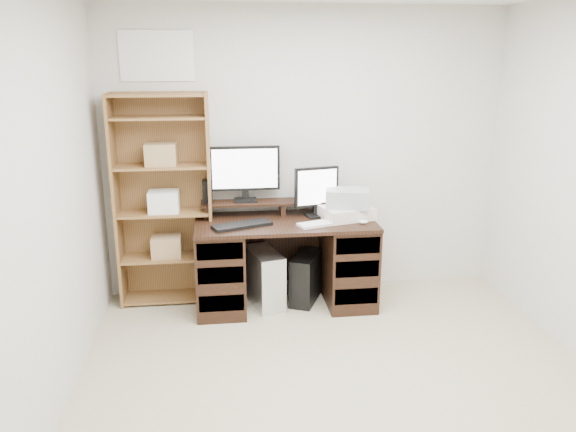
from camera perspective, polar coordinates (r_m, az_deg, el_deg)
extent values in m
cube|color=#B8AC8A|center=(3.61, 6.69, -19.61)|extent=(3.50, 4.00, 0.02)
cube|color=silver|center=(4.98, 1.73, 6.35)|extent=(3.50, 0.02, 2.50)
cube|color=silver|center=(3.13, -25.60, -1.07)|extent=(0.02, 4.00, 2.50)
cube|color=white|center=(4.86, -13.19, 15.56)|extent=(0.60, 0.01, 0.40)
cube|color=black|center=(4.70, -0.30, -0.68)|extent=(1.50, 0.70, 0.03)
cube|color=black|center=(4.79, -6.87, -5.21)|extent=(0.40, 0.66, 0.72)
cube|color=black|center=(4.91, 6.12, -4.65)|extent=(0.40, 0.66, 0.72)
cube|color=black|center=(5.12, -0.74, -3.21)|extent=(1.48, 0.02, 0.65)
cube|color=black|center=(4.56, -6.76, -8.79)|extent=(0.36, 0.01, 0.14)
cube|color=black|center=(4.47, -6.86, -5.99)|extent=(0.36, 0.01, 0.14)
cube|color=black|center=(4.40, -6.95, -3.57)|extent=(0.36, 0.01, 0.14)
cube|color=black|center=(4.69, 6.95, -8.09)|extent=(0.36, 0.01, 0.14)
cube|color=black|center=(4.59, 7.05, -5.36)|extent=(0.36, 0.01, 0.14)
cube|color=black|center=(4.53, 7.13, -3.00)|extent=(0.36, 0.01, 0.14)
cube|color=black|center=(4.86, -8.23, 0.53)|extent=(0.04, 0.20, 0.10)
cube|color=black|center=(4.89, -0.60, 0.78)|extent=(0.04, 0.20, 0.10)
cube|color=black|center=(5.00, 6.82, 1.02)|extent=(0.04, 0.20, 0.10)
cube|color=black|center=(4.88, -0.61, 1.46)|extent=(1.40, 0.22, 0.02)
cube|color=black|center=(4.87, -4.33, 1.62)|extent=(0.20, 0.15, 0.02)
cube|color=black|center=(4.87, -4.36, 2.40)|extent=(0.05, 0.03, 0.11)
cube|color=black|center=(4.83, -4.41, 4.85)|extent=(0.60, 0.04, 0.38)
cube|color=white|center=(4.81, -4.40, 4.80)|extent=(0.56, 0.00, 0.34)
cube|color=black|center=(4.83, 2.96, 0.05)|extent=(0.21, 0.18, 0.02)
cube|color=black|center=(4.83, 2.88, 0.79)|extent=(0.06, 0.04, 0.10)
cube|color=black|center=(4.79, 2.91, 2.98)|extent=(0.39, 0.12, 0.34)
cube|color=white|center=(4.77, 3.00, 2.93)|extent=(0.34, 0.07, 0.30)
cube|color=black|center=(4.83, -8.21, 2.50)|extent=(0.09, 0.09, 0.20)
cube|color=black|center=(4.55, -4.70, -0.93)|extent=(0.51, 0.32, 0.03)
cube|color=silver|center=(4.61, 3.74, -0.72)|extent=(0.48, 0.28, 0.02)
ellipsoid|color=white|center=(4.66, 7.66, -0.58)|extent=(0.09, 0.08, 0.03)
cube|color=beige|center=(4.78, 5.99, 0.35)|extent=(0.48, 0.40, 0.10)
cube|color=#9CA3A7|center=(4.75, 6.04, 1.82)|extent=(0.40, 0.33, 0.15)
cube|color=silver|center=(4.86, -2.42, -6.30)|extent=(0.33, 0.52, 0.48)
cube|color=black|center=(4.93, 1.82, -6.31)|extent=(0.34, 0.46, 0.43)
cube|color=#19FF33|center=(4.71, 1.15, -6.21)|extent=(0.01, 0.01, 0.01)
cube|color=olive|center=(4.89, -17.02, 1.29)|extent=(0.02, 0.30, 1.80)
cube|color=olive|center=(4.82, -7.91, 1.62)|extent=(0.02, 0.30, 1.80)
cube|color=olive|center=(4.98, -12.36, 1.87)|extent=(0.80, 0.01, 1.80)
cube|color=olive|center=(5.12, -11.91, -8.00)|extent=(0.75, 0.28, 0.02)
cube|color=olive|center=(4.99, -12.16, -4.11)|extent=(0.75, 0.28, 0.02)
cube|color=olive|center=(4.87, -12.43, 0.32)|extent=(0.75, 0.28, 0.02)
cube|color=olive|center=(4.78, -12.72, 4.95)|extent=(0.75, 0.28, 0.02)
cube|color=olive|center=(4.72, -13.02, 9.72)|extent=(0.75, 0.28, 0.02)
cube|color=olive|center=(4.70, -13.15, 11.89)|extent=(0.75, 0.28, 0.02)
cube|color=#A07F54|center=(4.95, -12.22, -3.02)|extent=(0.25, 0.20, 0.18)
cube|color=white|center=(4.84, -12.50, 1.46)|extent=(0.25, 0.20, 0.18)
cube|color=#A07F54|center=(4.76, -12.79, 6.13)|extent=(0.25, 0.20, 0.18)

